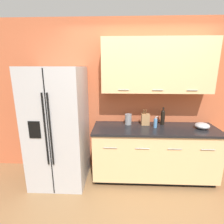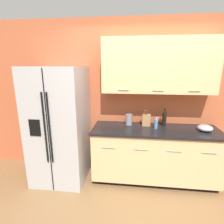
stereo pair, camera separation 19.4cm
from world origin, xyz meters
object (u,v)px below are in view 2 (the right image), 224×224
object	(u,v)px
refrigerator	(60,125)
wine_bottle	(164,118)
knife_block	(146,120)
mixing_bowl	(205,128)
steel_canister	(129,120)
soap_dispenser	(156,124)

from	to	relation	value
refrigerator	wine_bottle	bearing A→B (deg)	8.44
knife_block	wine_bottle	size ratio (longest dim) A/B	0.93
wine_bottle	mixing_bowl	bearing A→B (deg)	-17.03
mixing_bowl	steel_canister	bearing A→B (deg)	172.02
refrigerator	mixing_bowl	xyz separation A→B (m)	(2.26, 0.07, 0.02)
knife_block	soap_dispenser	xyz separation A→B (m)	(0.14, -0.13, -0.02)
knife_block	mixing_bowl	bearing A→B (deg)	-9.71
wine_bottle	soap_dispenser	world-z (taller)	wine_bottle
knife_block	steel_canister	xyz separation A→B (m)	(-0.28, 0.01, -0.01)
refrigerator	soap_dispenser	xyz separation A→B (m)	(1.53, 0.09, 0.05)
steel_canister	mixing_bowl	bearing A→B (deg)	-7.98
refrigerator	mixing_bowl	world-z (taller)	refrigerator
steel_canister	mixing_bowl	distance (m)	1.16
steel_canister	mixing_bowl	size ratio (longest dim) A/B	0.87
refrigerator	knife_block	xyz separation A→B (m)	(1.39, 0.22, 0.08)
knife_block	refrigerator	bearing A→B (deg)	-170.96
knife_block	steel_canister	distance (m)	0.28
refrigerator	mixing_bowl	size ratio (longest dim) A/B	8.35
steel_canister	wine_bottle	bearing A→B (deg)	1.55
refrigerator	knife_block	distance (m)	1.41
wine_bottle	mixing_bowl	distance (m)	0.61
soap_dispenser	steel_canister	size ratio (longest dim) A/B	0.95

